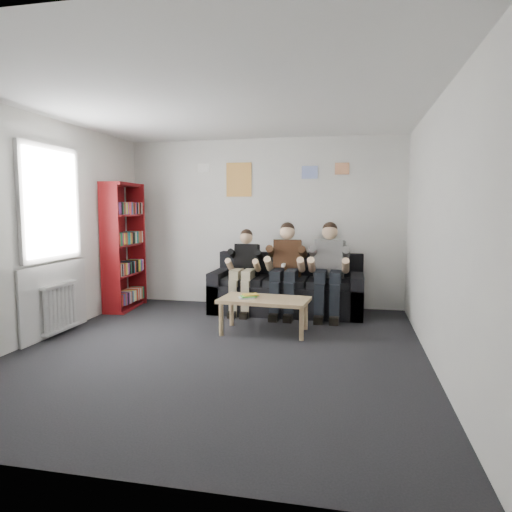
{
  "coord_description": "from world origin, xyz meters",
  "views": [
    {
      "loc": [
        1.43,
        -4.8,
        1.6
      ],
      "look_at": [
        0.14,
        1.3,
        0.93
      ],
      "focal_mm": 32.0,
      "sensor_mm": 36.0,
      "label": 1
    }
  ],
  "objects_px": {
    "coffee_table": "(264,302)",
    "person_right": "(329,270)",
    "sofa": "(287,291)",
    "person_middle": "(285,269)",
    "person_left": "(244,271)",
    "bookshelf": "(124,246)"
  },
  "relations": [
    {
      "from": "sofa",
      "to": "bookshelf",
      "type": "bearing_deg",
      "value": -172.77
    },
    {
      "from": "bookshelf",
      "to": "coffee_table",
      "type": "bearing_deg",
      "value": -26.95
    },
    {
      "from": "bookshelf",
      "to": "coffee_table",
      "type": "relative_size",
      "value": 1.77
    },
    {
      "from": "coffee_table",
      "to": "person_middle",
      "type": "bearing_deg",
      "value": 83.7
    },
    {
      "from": "bookshelf",
      "to": "person_right",
      "type": "xyz_separation_m",
      "value": [
        3.18,
        0.11,
        -0.3
      ]
    },
    {
      "from": "sofa",
      "to": "person_middle",
      "type": "bearing_deg",
      "value": -90.0
    },
    {
      "from": "person_middle",
      "to": "person_right",
      "type": "relative_size",
      "value": 0.99
    },
    {
      "from": "sofa",
      "to": "person_left",
      "type": "xyz_separation_m",
      "value": [
        -0.64,
        -0.2,
        0.33
      ]
    },
    {
      "from": "sofa",
      "to": "person_right",
      "type": "xyz_separation_m",
      "value": [
        0.64,
        -0.21,
        0.37
      ]
    },
    {
      "from": "sofa",
      "to": "person_right",
      "type": "relative_size",
      "value": 1.64
    },
    {
      "from": "coffee_table",
      "to": "person_left",
      "type": "xyz_separation_m",
      "value": [
        -0.52,
        1.05,
        0.25
      ]
    },
    {
      "from": "person_middle",
      "to": "person_right",
      "type": "height_order",
      "value": "person_right"
    },
    {
      "from": "sofa",
      "to": "bookshelf",
      "type": "height_order",
      "value": "bookshelf"
    },
    {
      "from": "bookshelf",
      "to": "person_left",
      "type": "bearing_deg",
      "value": -2.33
    },
    {
      "from": "bookshelf",
      "to": "sofa",
      "type": "bearing_deg",
      "value": 1.23
    },
    {
      "from": "sofa",
      "to": "person_middle",
      "type": "relative_size",
      "value": 1.66
    },
    {
      "from": "person_left",
      "to": "person_right",
      "type": "distance_m",
      "value": 1.27
    },
    {
      "from": "coffee_table",
      "to": "person_right",
      "type": "bearing_deg",
      "value": 54.24
    },
    {
      "from": "sofa",
      "to": "person_left",
      "type": "relative_size",
      "value": 1.8
    },
    {
      "from": "person_middle",
      "to": "person_right",
      "type": "distance_m",
      "value": 0.64
    },
    {
      "from": "person_middle",
      "to": "person_right",
      "type": "xyz_separation_m",
      "value": [
        0.64,
        -0.0,
        0.0
      ]
    },
    {
      "from": "person_middle",
      "to": "person_left",
      "type": "bearing_deg",
      "value": 175.56
    }
  ]
}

